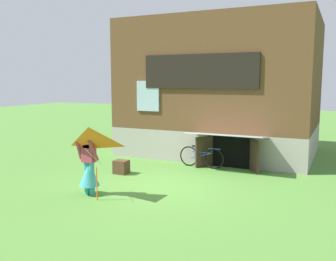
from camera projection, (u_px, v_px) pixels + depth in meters
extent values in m
plane|color=#4C7F33|center=(161.00, 186.00, 10.35)|extent=(60.00, 60.00, 0.00)
cube|color=#9E998E|center=(221.00, 138.00, 15.33)|extent=(7.21, 5.29, 1.12)
cube|color=brown|center=(223.00, 74.00, 14.98)|extent=(7.21, 5.29, 4.11)
cube|color=black|center=(199.00, 71.00, 12.57)|extent=(4.08, 0.08, 1.16)
cube|color=#9EB7C6|center=(199.00, 71.00, 12.59)|extent=(3.92, 0.04, 1.04)
cube|color=#9EB7C6|center=(148.00, 96.00, 13.54)|extent=(0.90, 0.06, 1.10)
cube|color=black|center=(231.00, 152.00, 12.47)|extent=(1.40, 0.03, 1.04)
cube|color=#3D2B1E|center=(204.00, 152.00, 12.57)|extent=(0.43, 0.62, 1.04)
cube|color=#3D2B1E|center=(254.00, 156.00, 11.85)|extent=(0.43, 0.62, 1.04)
cube|color=#B2B2B7|center=(227.00, 135.00, 11.90)|extent=(2.49, 1.09, 0.18)
cylinder|color=teal|center=(87.00, 178.00, 9.55)|extent=(0.14, 0.14, 0.85)
cylinder|color=teal|center=(92.00, 179.00, 9.48)|extent=(0.14, 0.14, 0.85)
cone|color=teal|center=(89.00, 173.00, 9.50)|extent=(0.52, 0.52, 0.64)
cube|color=#993847|center=(89.00, 150.00, 9.42)|extent=(0.34, 0.20, 0.60)
cylinder|color=#993847|center=(79.00, 149.00, 9.42)|extent=(0.17, 0.34, 0.56)
cylinder|color=#993847|center=(93.00, 151.00, 9.23)|extent=(0.17, 0.34, 0.56)
cube|color=maroon|center=(87.00, 141.00, 9.33)|extent=(0.20, 0.08, 0.36)
sphere|color=#D8AD8E|center=(88.00, 134.00, 9.36)|extent=(0.23, 0.23, 0.23)
pyramid|color=orange|center=(89.00, 146.00, 8.67)|extent=(1.20, 1.05, 0.64)
cylinder|color=beige|center=(94.00, 157.00, 9.06)|extent=(0.01, 0.67, 0.55)
cylinder|color=orange|center=(97.00, 184.00, 9.06)|extent=(0.03, 0.03, 0.83)
torus|color=black|center=(214.00, 159.00, 12.26)|extent=(0.69, 0.10, 0.68)
torus|color=black|center=(189.00, 156.00, 12.72)|extent=(0.69, 0.10, 0.68)
cylinder|color=#284CB2|center=(201.00, 152.00, 12.47)|extent=(0.70, 0.09, 0.04)
cylinder|color=#284CB2|center=(201.00, 156.00, 12.48)|extent=(0.76, 0.09, 0.28)
cylinder|color=#284CB2|center=(195.00, 152.00, 12.58)|extent=(0.04, 0.04, 0.38)
cube|color=black|center=(195.00, 146.00, 12.56)|extent=(0.20, 0.08, 0.05)
cylinder|color=#284CB2|center=(214.00, 149.00, 12.22)|extent=(0.44, 0.06, 0.03)
cube|color=#4C331E|center=(121.00, 167.00, 11.68)|extent=(0.43, 0.37, 0.42)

